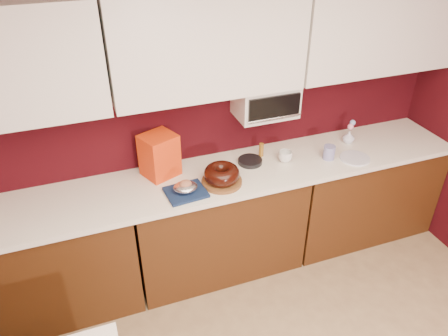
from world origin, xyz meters
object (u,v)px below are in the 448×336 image
foil_ham_nest (186,187)px  flower_vase (349,136)px  toaster_oven (265,100)px  blue_jar (329,152)px  bundt_cake (222,174)px  coffee_mug (285,155)px  pandoro_box (159,155)px

foil_ham_nest → flower_vase: size_ratio=1.45×
toaster_oven → blue_jar: bearing=-27.2°
toaster_oven → foil_ham_nest: toaster_oven is taller
bundt_cake → coffee_mug: bundt_cake is taller
toaster_oven → flower_vase: size_ratio=3.87×
foil_ham_nest → blue_jar: bearing=3.4°
toaster_oven → pandoro_box: (-0.83, -0.00, -0.31)m
bundt_cake → pandoro_box: (-0.38, 0.28, 0.08)m
bundt_cake → foil_ham_nest: 0.28m
blue_jar → bundt_cake: bearing=-177.7°
bundt_cake → foil_ham_nest: bundt_cake is taller
toaster_oven → bundt_cake: toaster_oven is taller
flower_vase → blue_jar: bearing=-150.1°
bundt_cake → foil_ham_nest: size_ratio=1.53×
foil_ham_nest → coffee_mug: 0.86m
coffee_mug → flower_vase: flower_vase is taller
foil_ham_nest → coffee_mug: coffee_mug is taller
bundt_cake → flower_vase: bearing=9.7°
bundt_cake → coffee_mug: (0.57, 0.12, -0.03)m
toaster_oven → flower_vase: bearing=-5.1°
bundt_cake → blue_jar: bearing=2.3°
toaster_oven → bundt_cake: 0.66m
blue_jar → coffee_mug: bearing=166.9°
bundt_cake → foil_ham_nest: bearing=-173.2°
pandoro_box → coffee_mug: bearing=-32.0°
coffee_mug → flower_vase: 0.64m
pandoro_box → blue_jar: bearing=-32.9°
bundt_cake → blue_jar: bundt_cake is taller
bundt_cake → flower_vase: bundt_cake is taller
pandoro_box → flower_vase: (1.59, -0.07, -0.10)m
coffee_mug → flower_vase: bearing=8.1°
pandoro_box → blue_jar: 1.32m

